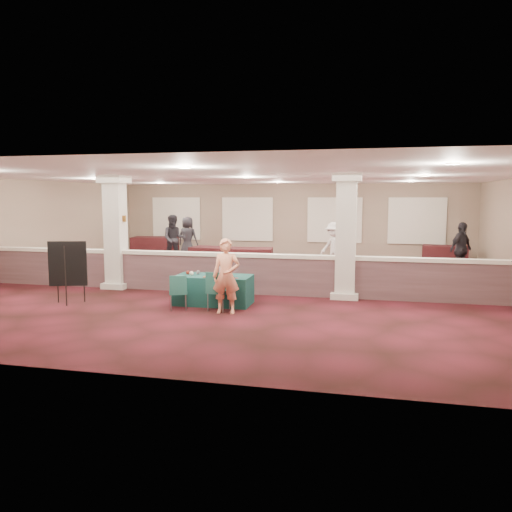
% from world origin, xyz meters
% --- Properties ---
extents(ground, '(16.00, 16.00, 0.00)m').
position_xyz_m(ground, '(0.00, 0.00, 0.00)').
color(ground, '#4A121C').
rests_on(ground, ground).
extents(wall_back, '(16.00, 0.04, 3.20)m').
position_xyz_m(wall_back, '(0.00, 8.00, 1.60)').
color(wall_back, '#85705C').
rests_on(wall_back, ground).
extents(wall_front, '(16.00, 0.04, 3.20)m').
position_xyz_m(wall_front, '(0.00, -8.00, 1.60)').
color(wall_front, '#85705C').
rests_on(wall_front, ground).
extents(wall_left, '(0.04, 16.00, 3.20)m').
position_xyz_m(wall_left, '(-8.00, 0.00, 1.60)').
color(wall_left, '#85705C').
rests_on(wall_left, ground).
extents(ceiling, '(16.00, 16.00, 0.02)m').
position_xyz_m(ceiling, '(0.00, 0.00, 3.20)').
color(ceiling, white).
rests_on(ceiling, wall_back).
extents(partition_wall, '(15.60, 0.28, 1.10)m').
position_xyz_m(partition_wall, '(0.00, -1.50, 0.57)').
color(partition_wall, '#4C3337').
rests_on(partition_wall, ground).
extents(column_left, '(0.72, 0.72, 3.20)m').
position_xyz_m(column_left, '(-3.50, -1.50, 1.64)').
color(column_left, beige).
rests_on(column_left, ground).
extents(column_right, '(0.72, 0.72, 3.20)m').
position_xyz_m(column_right, '(3.00, -1.50, 1.64)').
color(column_right, beige).
rests_on(column_right, ground).
extents(sconce_left, '(0.12, 0.12, 0.18)m').
position_xyz_m(sconce_left, '(-3.78, -1.50, 2.00)').
color(sconce_left, brown).
rests_on(sconce_left, column_left).
extents(sconce_right, '(0.12, 0.12, 0.18)m').
position_xyz_m(sconce_right, '(-3.22, -1.50, 2.00)').
color(sconce_right, brown).
rests_on(sconce_right, column_left).
extents(near_table, '(1.85, 0.94, 0.71)m').
position_xyz_m(near_table, '(-0.09, -3.00, 0.35)').
color(near_table, '#0F3833').
rests_on(near_table, ground).
extents(conf_chair_main, '(0.51, 0.51, 0.91)m').
position_xyz_m(conf_chair_main, '(0.23, -3.71, 0.54)').
color(conf_chair_main, '#1C5146').
rests_on(conf_chair_main, ground).
extents(conf_chair_side, '(0.54, 0.54, 0.82)m').
position_xyz_m(conf_chair_side, '(-0.68, -3.80, 0.49)').
color(conf_chair_side, '#1C5146').
rests_on(conf_chair_side, ground).
extents(easel_board, '(0.88, 0.54, 1.55)m').
position_xyz_m(easel_board, '(-3.54, -3.80, 0.98)').
color(easel_board, black).
rests_on(easel_board, ground).
extents(woman, '(0.65, 0.47, 1.69)m').
position_xyz_m(woman, '(0.49, -3.83, 0.84)').
color(woman, '#E18B62').
rests_on(woman, ground).
extents(far_table_front_left, '(2.12, 1.30, 0.81)m').
position_xyz_m(far_table_front_left, '(-6.40, 0.30, 0.40)').
color(far_table_front_left, black).
rests_on(far_table_front_left, ground).
extents(far_table_front_center, '(2.00, 1.18, 0.77)m').
position_xyz_m(far_table_front_center, '(-0.80, 3.00, 0.38)').
color(far_table_front_center, black).
rests_on(far_table_front_center, ground).
extents(far_table_front_right, '(2.03, 1.17, 0.79)m').
position_xyz_m(far_table_front_right, '(3.61, 0.30, 0.39)').
color(far_table_front_right, black).
rests_on(far_table_front_right, ground).
extents(far_table_back_left, '(2.12, 1.27, 0.81)m').
position_xyz_m(far_table_back_left, '(-5.98, 6.50, 0.41)').
color(far_table_back_left, black).
rests_on(far_table_back_left, ground).
extents(far_table_back_center, '(2.00, 1.21, 0.76)m').
position_xyz_m(far_table_back_center, '(-2.00, 3.20, 0.38)').
color(far_table_back_center, black).
rests_on(far_table_back_center, ground).
extents(far_table_back_right, '(1.81, 1.08, 0.69)m').
position_xyz_m(far_table_back_right, '(6.50, 6.50, 0.35)').
color(far_table_back_right, black).
rests_on(far_table_back_right, ground).
extents(attendee_a, '(1.05, 0.82, 1.92)m').
position_xyz_m(attendee_a, '(-4.00, 4.00, 0.96)').
color(attendee_a, black).
rests_on(attendee_a, ground).
extents(attendee_b, '(1.21, 1.06, 1.75)m').
position_xyz_m(attendee_b, '(2.37, 3.00, 0.87)').
color(attendee_b, beige).
rests_on(attendee_b, ground).
extents(attendee_c, '(1.08, 1.12, 1.80)m').
position_xyz_m(attendee_c, '(6.50, 2.92, 0.90)').
color(attendee_c, black).
rests_on(attendee_c, ground).
extents(attendee_d, '(0.92, 0.55, 1.79)m').
position_xyz_m(attendee_d, '(-4.00, 5.49, 0.89)').
color(attendee_d, black).
rests_on(attendee_d, ground).
extents(laptop_base, '(0.32, 0.23, 0.02)m').
position_xyz_m(laptop_base, '(0.21, -3.04, 0.71)').
color(laptop_base, silver).
rests_on(laptop_base, near_table).
extents(laptop_screen, '(0.32, 0.02, 0.21)m').
position_xyz_m(laptop_screen, '(0.20, -2.93, 0.83)').
color(laptop_screen, silver).
rests_on(laptop_screen, near_table).
extents(screen_glow, '(0.29, 0.01, 0.18)m').
position_xyz_m(screen_glow, '(0.20, -2.94, 0.81)').
color(screen_glow, silver).
rests_on(screen_glow, near_table).
extents(knitting, '(0.39, 0.30, 0.03)m').
position_xyz_m(knitting, '(-0.03, -3.24, 0.72)').
color(knitting, '#C2581F').
rests_on(knitting, near_table).
extents(yarn_cream, '(0.11, 0.11, 0.11)m').
position_xyz_m(yarn_cream, '(-0.62, -3.10, 0.76)').
color(yarn_cream, '#EFE1C5').
rests_on(yarn_cream, near_table).
extents(yarn_red, '(0.10, 0.10, 0.10)m').
position_xyz_m(yarn_red, '(-0.76, -2.96, 0.75)').
color(yarn_red, maroon).
rests_on(yarn_red, near_table).
extents(yarn_grey, '(0.10, 0.10, 0.10)m').
position_xyz_m(yarn_grey, '(-0.52, -2.89, 0.76)').
color(yarn_grey, '#54555A').
rests_on(yarn_grey, near_table).
extents(scissors, '(0.12, 0.03, 0.01)m').
position_xyz_m(scissors, '(0.55, -3.26, 0.71)').
color(scissors, red).
rests_on(scissors, near_table).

